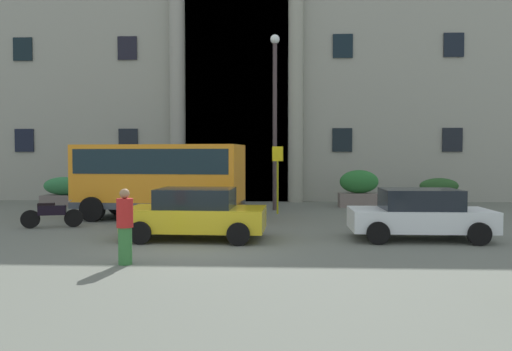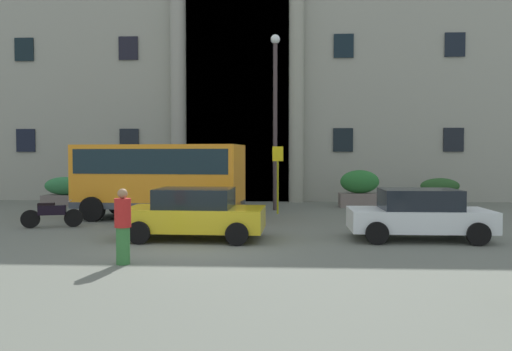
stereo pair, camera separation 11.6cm
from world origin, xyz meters
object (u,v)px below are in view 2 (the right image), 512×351
Objects in this scene: lamppost_plaza_centre at (275,109)px; bus_stop_sign at (278,172)px; hedge_planter_west at (65,192)px; hedge_planter_entrance_left at (225,192)px; orange_minibus at (160,175)px; motorcycle_far_end at (51,214)px; hedge_planter_far_west at (134,193)px; hedge_planter_entrance_right at (360,189)px; parked_sedan_second at (195,213)px; hedge_planter_east at (440,193)px; pedestrian_man_crossing at (123,226)px; parked_coupe_end at (419,214)px.

bus_stop_sign is at bearing -84.71° from lamppost_plaza_centre.
hedge_planter_entrance_left is (7.68, -0.06, 0.05)m from hedge_planter_west.
motorcycle_far_end is (-3.07, -2.48, -1.21)m from orange_minibus.
lamppost_plaza_centre reaches higher than hedge_planter_west.
hedge_planter_entrance_right reaches higher than hedge_planter_far_west.
bus_stop_sign is 0.69× the size of parked_sedan_second.
lamppost_plaza_centre is (-3.89, -1.50, 3.60)m from hedge_planter_entrance_right.
hedge_planter_west is 13.90m from hedge_planter_entrance_right.
motorcycle_far_end is (-15.02, -7.67, -0.19)m from hedge_planter_east.
hedge_planter_east is (7.53, 3.29, -1.06)m from bus_stop_sign.
parked_sedan_second is at bearing -58.79° from orange_minibus.
pedestrian_man_crossing is (-3.31, -9.88, -0.86)m from bus_stop_sign.
hedge_planter_entrance_right reaches higher than parked_sedan_second.
hedge_planter_entrance_right is 0.47× the size of parked_sedan_second.
hedge_planter_entrance_right is at bearing 21.08° from lamppost_plaza_centre.
hedge_planter_entrance_right reaches higher than hedge_planter_east.
hedge_planter_entrance_right reaches higher than parked_coupe_end.
bus_stop_sign reaches higher than hedge_planter_east.
motorcycle_far_end is (2.66, -7.20, -0.21)m from hedge_planter_west.
hedge_planter_entrance_left is at bearing 149.68° from lamppost_plaza_centre.
hedge_planter_entrance_right is 0.97× the size of motorcycle_far_end.
parked_coupe_end is at bearing -53.98° from hedge_planter_entrance_left.
hedge_planter_east is 0.98× the size of motorcycle_far_end.
hedge_planter_entrance_right is at bearing 92.55° from parked_coupe_end.
orange_minibus is 4.13m from motorcycle_far_end.
parked_coupe_end is (6.37, 0.22, -0.01)m from parked_sedan_second.
orange_minibus is 8.10m from pedestrian_man_crossing.
parked_coupe_end is at bearing -32.48° from hedge_planter_west.
pedestrian_man_crossing reaches higher than hedge_planter_entrance_left.
bus_stop_sign reaches higher than hedge_planter_far_west.
parked_coupe_end reaches higher than hedge_planter_west.
parked_sedan_second is (-9.84, -9.73, 0.09)m from hedge_planter_east.
pedestrian_man_crossing is (-1.00, -3.43, 0.10)m from parked_sedan_second.
hedge_planter_east is at bearing 3.01° from hedge_planter_entrance_left.
orange_minibus is 9.56m from parked_coupe_end.
parked_coupe_end is (10.92, -9.17, 0.12)m from hedge_planter_far_west.
bus_stop_sign reaches higher than motorcycle_far_end.
orange_minibus is at bearing 117.17° from parked_sedan_second.
hedge_planter_far_west is (3.29, 0.13, -0.05)m from hedge_planter_west.
motorcycle_far_end is (-5.18, 2.06, -0.28)m from parked_sedan_second.
hedge_planter_entrance_right is 0.48× the size of parked_coupe_end.
lamppost_plaza_centre reaches higher than pedestrian_man_crossing.
parked_sedan_second is (7.84, -9.27, 0.08)m from hedge_planter_west.
bus_stop_sign is at bearing 29.52° from orange_minibus.
lamppost_plaza_centre is at bearing 119.49° from parked_coupe_end.
orange_minibus reaches higher than bus_stop_sign.
hedge_planter_entrance_right is (8.18, 4.79, -0.83)m from orange_minibus.
hedge_planter_far_west is at bearing 166.94° from lamppost_plaza_centre.
hedge_planter_entrance_left is at bearing -0.46° from hedge_planter_west.
hedge_planter_entrance_right reaches higher than pedestrian_man_crossing.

